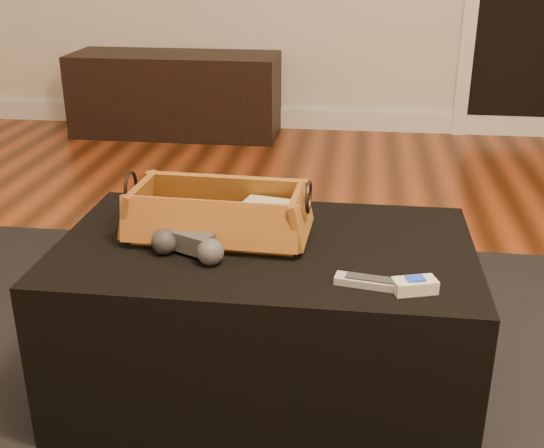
# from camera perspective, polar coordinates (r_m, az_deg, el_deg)

# --- Properties ---
(floor) EXTENTS (5.00, 5.50, 0.01)m
(floor) POSITION_cam_1_polar(r_m,az_deg,el_deg) (1.88, -1.54, -13.61)
(floor) COLOR brown
(floor) RESTS_ON ground
(baseboard) EXTENTS (5.00, 0.04, 0.12)m
(baseboard) POSITION_cam_1_polar(r_m,az_deg,el_deg) (4.36, 4.09, 8.71)
(baseboard) COLOR white
(baseboard) RESTS_ON floor
(media_cabinet) EXTENTS (1.24, 0.45, 0.49)m
(media_cabinet) POSITION_cam_1_polar(r_m,az_deg,el_deg) (4.25, -8.04, 10.69)
(media_cabinet) COLOR black
(media_cabinet) RESTS_ON floor
(area_rug) EXTENTS (2.60, 2.00, 0.01)m
(area_rug) POSITION_cam_1_polar(r_m,az_deg,el_deg) (1.82, -0.77, -14.61)
(area_rug) COLOR black
(area_rug) RESTS_ON floor
(ottoman) EXTENTS (1.00, 0.60, 0.42)m
(ottoman) POSITION_cam_1_polar(r_m,az_deg,el_deg) (1.74, -0.57, -7.94)
(ottoman) COLOR black
(ottoman) RESTS_ON area_rug
(tv_remote) EXTENTS (0.24, 0.07, 0.02)m
(tv_remote) POSITION_cam_1_polar(r_m,az_deg,el_deg) (1.67, -5.35, -0.27)
(tv_remote) COLOR black
(tv_remote) RESTS_ON wicker_basket
(cloth_bundle) EXTENTS (0.14, 0.11, 0.07)m
(cloth_bundle) POSITION_cam_1_polar(r_m,az_deg,el_deg) (1.68, -0.35, 0.73)
(cloth_bundle) COLOR tan
(cloth_bundle) RESTS_ON wicker_basket
(wicker_basket) EXTENTS (0.45, 0.25, 0.16)m
(wicker_basket) POSITION_cam_1_polar(r_m,az_deg,el_deg) (1.67, -4.50, 0.67)
(wicker_basket) COLOR #9D5D23
(wicker_basket) RESTS_ON ottoman
(game_controller) EXTENTS (0.20, 0.14, 0.06)m
(game_controller) POSITION_cam_1_polar(r_m,az_deg,el_deg) (1.58, -6.84, -1.69)
(game_controller) COLOR #363639
(game_controller) RESTS_ON ottoman
(silver_remote) EXTENTS (0.18, 0.07, 0.02)m
(silver_remote) POSITION_cam_1_polar(r_m,az_deg,el_deg) (1.46, 8.64, -4.87)
(silver_remote) COLOR #B4B6BC
(silver_remote) RESTS_ON ottoman
(cream_gadget) EXTENTS (0.10, 0.07, 0.03)m
(cream_gadget) POSITION_cam_1_polar(r_m,az_deg,el_deg) (1.45, 11.85, -5.04)
(cream_gadget) COLOR beige
(cream_gadget) RESTS_ON ottoman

